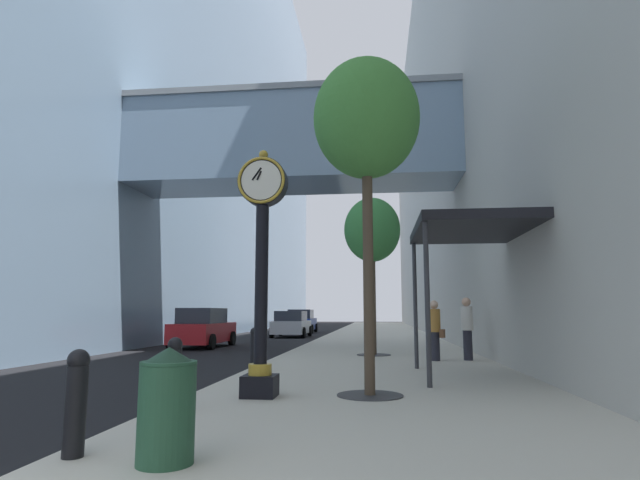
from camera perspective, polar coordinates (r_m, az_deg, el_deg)
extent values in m
plane|color=black|center=(28.93, 0.05, -11.00)|extent=(110.00, 110.00, 0.00)
cube|color=beige|center=(31.75, 6.54, -10.55)|extent=(6.44, 80.00, 0.14)
cube|color=#758EA8|center=(39.47, -17.12, 20.29)|extent=(9.00, 80.00, 39.97)
cube|color=#758EA8|center=(21.52, -3.04, 10.43)|extent=(13.86, 3.20, 3.45)
cube|color=gray|center=(22.17, -3.01, 14.96)|extent=(13.86, 3.40, 0.24)
cube|color=#B7B2A8|center=(34.83, 19.30, 12.86)|extent=(9.00, 80.00, 27.30)
cube|color=black|center=(8.82, -6.69, -15.76)|extent=(0.55, 0.55, 0.35)
cylinder|color=gold|center=(8.79, -6.66, -14.04)|extent=(0.38, 0.38, 0.18)
cylinder|color=black|center=(8.75, -6.51, -4.77)|extent=(0.22, 0.22, 2.66)
cylinder|color=black|center=(9.02, -6.33, 6.38)|extent=(0.84, 0.28, 0.84)
torus|color=gold|center=(8.88, -6.55, 6.63)|extent=(0.82, 0.05, 0.82)
cylinder|color=silver|center=(8.88, -6.54, 6.62)|extent=(0.69, 0.01, 0.69)
cylinder|color=silver|center=(9.16, -6.12, 6.15)|extent=(0.69, 0.01, 0.69)
sphere|color=gold|center=(9.16, -6.28, 9.36)|extent=(0.16, 0.16, 0.16)
cube|color=black|center=(8.90, -6.76, 7.10)|extent=(0.09, 0.01, 0.17)
cube|color=black|center=(8.92, -7.02, 7.27)|extent=(0.18, 0.01, 0.23)
cylinder|color=black|center=(5.74, -25.47, -16.74)|extent=(0.20, 0.20, 0.85)
sphere|color=black|center=(5.68, -25.17, -11.94)|extent=(0.21, 0.21, 0.21)
cylinder|color=black|center=(7.91, -15.89, -14.58)|extent=(0.20, 0.20, 0.85)
sphere|color=black|center=(7.86, -15.75, -11.09)|extent=(0.21, 0.21, 0.21)
cylinder|color=black|center=(12.53, -7.29, -12.27)|extent=(0.20, 0.20, 0.85)
sphere|color=black|center=(12.50, -7.25, -10.06)|extent=(0.21, 0.21, 0.21)
cylinder|color=#333335|center=(8.93, 5.56, -16.75)|extent=(1.10, 1.10, 0.02)
cylinder|color=#4C3D2D|center=(8.85, 5.38, -3.60)|extent=(0.18, 0.18, 4.09)
ellipsoid|color=#428438|center=(9.47, 5.15, 13.26)|extent=(1.89, 1.89, 2.17)
cylinder|color=#333335|center=(17.09, 5.99, -12.53)|extent=(1.10, 1.10, 0.02)
cylinder|color=#4C3D2D|center=(17.04, 5.91, -6.86)|extent=(0.18, 0.18, 3.40)
ellipsoid|color=#387F3D|center=(17.25, 5.79, 1.14)|extent=(1.87, 1.87, 2.15)
cylinder|color=#234C33|center=(5.20, -16.61, -17.80)|extent=(0.52, 0.52, 0.92)
cone|color=#183523|center=(5.14, -16.38, -12.19)|extent=(0.53, 0.53, 0.16)
cylinder|color=#23232D|center=(15.41, 12.64, -11.41)|extent=(0.34, 0.34, 0.81)
cylinder|color=#B77A33|center=(15.38, 12.55, -8.69)|extent=(0.44, 0.44, 0.65)
sphere|color=beige|center=(15.38, 12.50, -7.01)|extent=(0.25, 0.25, 0.25)
cube|color=brown|center=(15.33, 13.40, -10.04)|extent=(0.19, 0.23, 0.24)
cylinder|color=#23232D|center=(15.76, 16.06, -11.14)|extent=(0.33, 0.33, 0.85)
cylinder|color=silver|center=(15.74, 15.95, -8.34)|extent=(0.43, 0.43, 0.69)
sphere|color=tan|center=(15.74, 15.88, -6.62)|extent=(0.26, 0.26, 0.26)
cube|color=black|center=(11.83, 16.27, 1.20)|extent=(2.40, 3.60, 0.20)
cylinder|color=#333338|center=(9.95, 11.80, -6.53)|extent=(0.10, 0.10, 3.20)
cylinder|color=#333338|center=(13.14, 10.50, -6.88)|extent=(0.10, 0.10, 3.20)
cube|color=#AD191E|center=(23.37, -12.78, -9.97)|extent=(1.71, 4.38, 0.82)
cube|color=#282D38|center=(23.15, -12.90, -8.20)|extent=(1.50, 2.45, 0.67)
cylinder|color=black|center=(25.07, -13.54, -10.51)|extent=(0.22, 0.64, 0.64)
cylinder|color=black|center=(24.55, -9.73, -10.67)|extent=(0.22, 0.64, 0.64)
cylinder|color=black|center=(22.30, -16.19, -10.76)|extent=(0.22, 0.64, 0.64)
cylinder|color=black|center=(21.70, -11.94, -10.98)|extent=(0.22, 0.64, 0.64)
cube|color=navy|center=(38.98, -2.08, -9.28)|extent=(1.90, 4.11, 0.83)
cube|color=#282D38|center=(38.77, -2.12, -8.21)|extent=(1.67, 2.31, 0.68)
cylinder|color=black|center=(40.50, -3.14, -9.67)|extent=(0.22, 0.64, 0.64)
cylinder|color=black|center=(40.25, -0.47, -9.70)|extent=(0.22, 0.64, 0.64)
cylinder|color=black|center=(37.76, -3.81, -9.79)|extent=(0.22, 0.64, 0.64)
cylinder|color=black|center=(37.49, -0.95, -9.82)|extent=(0.22, 0.64, 0.64)
cube|color=silver|center=(32.25, -3.17, -9.61)|extent=(1.93, 4.08, 0.76)
cube|color=#282D38|center=(32.04, -3.23, -8.42)|extent=(1.69, 2.29, 0.62)
cylinder|color=black|center=(33.79, -4.36, -10.00)|extent=(0.23, 0.64, 0.64)
cylinder|color=black|center=(33.47, -1.13, -10.04)|extent=(0.23, 0.64, 0.64)
cylinder|color=black|center=(31.09, -5.38, -10.16)|extent=(0.23, 0.64, 0.64)
cylinder|color=black|center=(30.74, -1.87, -10.22)|extent=(0.23, 0.64, 0.64)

